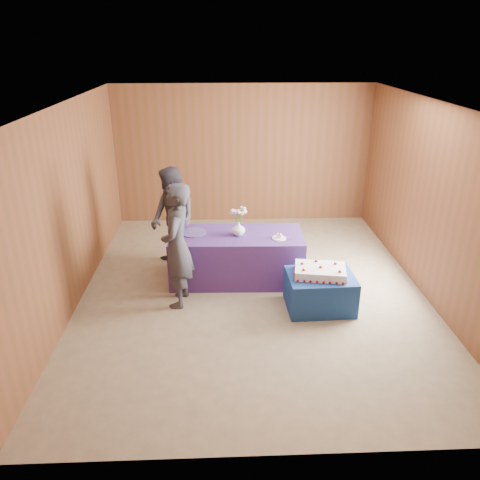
{
  "coord_description": "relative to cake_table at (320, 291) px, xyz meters",
  "views": [
    {
      "loc": [
        -0.44,
        -6.08,
        3.46
      ],
      "look_at": [
        -0.18,
        0.1,
        0.79
      ],
      "focal_mm": 35.0,
      "sensor_mm": 36.0,
      "label": 1
    }
  ],
  "objects": [
    {
      "name": "serving_table",
      "position": [
        -1.12,
        0.9,
        0.12
      ],
      "size": [
        2.02,
        0.95,
        0.75
      ],
      "primitive_type": "cube",
      "rotation": [
        0.0,
        0.0,
        -0.03
      ],
      "color": "#542E7E",
      "rests_on": "ground"
    },
    {
      "name": "flower_spray",
      "position": [
        -1.09,
        0.87,
        0.87
      ],
      "size": [
        0.25,
        0.25,
        0.19
      ],
      "color": "#326729",
      "rests_on": "vase"
    },
    {
      "name": "cake_slice",
      "position": [
        -0.5,
        0.71,
        0.54
      ],
      "size": [
        0.08,
        0.07,
        0.08
      ],
      "rotation": [
        0.0,
        0.0,
        -0.27
      ],
      "color": "white",
      "rests_on": "plate"
    },
    {
      "name": "plate",
      "position": [
        -0.5,
        0.71,
        0.51
      ],
      "size": [
        0.21,
        0.21,
        0.01
      ],
      "primitive_type": "cylinder",
      "rotation": [
        0.0,
        0.0,
        -0.0
      ],
      "color": "white",
      "rests_on": "serving_table"
    },
    {
      "name": "room_shell",
      "position": [
        -0.9,
        0.5,
        1.55
      ],
      "size": [
        5.04,
        6.04,
        2.72
      ],
      "color": "brown",
      "rests_on": "ground"
    },
    {
      "name": "platter",
      "position": [
        -1.77,
        0.97,
        0.51
      ],
      "size": [
        0.47,
        0.47,
        0.02
      ],
      "primitive_type": "cylinder",
      "rotation": [
        0.0,
        0.0,
        -0.23
      ],
      "color": "#594A94",
      "rests_on": "serving_table"
    },
    {
      "name": "guest_right",
      "position": [
        -2.11,
        1.31,
        0.58
      ],
      "size": [
        0.97,
        1.02,
        1.67
      ],
      "primitive_type": "imported",
      "rotation": [
        0.0,
        0.0,
        -1.0
      ],
      "color": "#32323C",
      "rests_on": "ground"
    },
    {
      "name": "vase",
      "position": [
        -1.09,
        0.87,
        0.6
      ],
      "size": [
        0.22,
        0.22,
        0.21
      ],
      "primitive_type": "imported",
      "rotation": [
        0.0,
        0.0,
        0.12
      ],
      "color": "white",
      "rests_on": "serving_table"
    },
    {
      "name": "guest_left",
      "position": [
        -1.95,
        0.21,
        0.63
      ],
      "size": [
        0.49,
        0.68,
        1.76
      ],
      "primitive_type": "imported",
      "rotation": [
        0.0,
        0.0,
        -1.68
      ],
      "color": "#33323C",
      "rests_on": "ground"
    },
    {
      "name": "cake_table",
      "position": [
        0.0,
        0.0,
        0.0
      ],
      "size": [
        0.93,
        0.73,
        0.5
      ],
      "primitive_type": "cube",
      "rotation": [
        0.0,
        0.0,
        0.04
      ],
      "color": "navy",
      "rests_on": "ground"
    },
    {
      "name": "sheet_cake",
      "position": [
        -0.02,
        0.0,
        0.31
      ],
      "size": [
        0.78,
        0.59,
        0.16
      ],
      "rotation": [
        0.0,
        0.0,
        -0.17
      ],
      "color": "white",
      "rests_on": "cake_table"
    },
    {
      "name": "ground",
      "position": [
        -0.9,
        0.5,
        -0.25
      ],
      "size": [
        6.0,
        6.0,
        0.0
      ],
      "primitive_type": "plane",
      "color": "#9B896B",
      "rests_on": "ground"
    },
    {
      "name": "knife",
      "position": [
        -0.45,
        0.61,
        0.5
      ],
      "size": [
        0.25,
        0.1,
        0.0
      ],
      "primitive_type": "cube",
      "rotation": [
        0.0,
        0.0,
        0.32
      ],
      "color": "#BBBCC0",
      "rests_on": "serving_table"
    }
  ]
}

